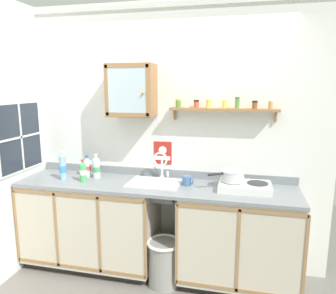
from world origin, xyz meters
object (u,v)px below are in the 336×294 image
saucepan (232,175)px  bottle_soda_green_1 (83,172)px  bottle_water_clear_2 (96,167)px  wall_cabinet (131,90)px  sink (155,186)px  bottle_opaque_white_0 (87,167)px  mug (187,181)px  hot_plate_stove (245,187)px  bottle_water_blue_3 (63,167)px  trash_bin (164,262)px  warning_sign (163,153)px

saucepan → bottle_soda_green_1: size_ratio=1.45×
bottle_water_clear_2 → wall_cabinet: size_ratio=0.48×
sink → bottle_opaque_white_0: bearing=174.4°
saucepan → bottle_opaque_white_0: bearing=177.5°
sink → saucepan: size_ratio=1.56×
wall_cabinet → bottle_water_clear_2: bearing=-168.0°
bottle_water_clear_2 → mug: size_ratio=2.04×
saucepan → bottle_opaque_white_0: bottle_opaque_white_0 is taller
mug → hot_plate_stove: bearing=-2.4°
bottle_opaque_white_0 → wall_cabinet: 0.93m
bottle_water_blue_3 → wall_cabinet: 1.03m
sink → bottle_water_blue_3: bearing=-173.8°
saucepan → trash_bin: (-0.60, -0.21, -0.83)m
hot_plate_stove → trash_bin: (-0.71, -0.19, -0.74)m
wall_cabinet → warning_sign: wall_cabinet is taller
bottle_opaque_white_0 → mug: 1.08m
bottle_opaque_white_0 → warning_sign: warning_sign is taller
warning_sign → mug: bearing=-38.8°
bottle_water_blue_3 → wall_cabinet: bearing=18.7°
bottle_opaque_white_0 → bottle_soda_green_1: 0.20m
hot_plate_stove → bottle_water_blue_3: bottle_water_blue_3 is taller
hot_plate_stove → bottle_opaque_white_0: 1.62m
sink → bottle_water_clear_2: sink is taller
bottle_opaque_white_0 → wall_cabinet: wall_cabinet is taller
warning_sign → bottle_water_clear_2: bearing=-162.5°
sink → hot_plate_stove: bearing=-0.8°
saucepan → bottle_water_clear_2: bearing=178.6°
bottle_opaque_white_0 → bottle_soda_green_1: bottle_soda_green_1 is taller
hot_plate_stove → bottle_water_clear_2: (-1.49, 0.06, 0.08)m
mug → wall_cabinet: (-0.58, 0.11, 0.85)m
bottle_soda_green_1 → mug: bottle_soda_green_1 is taller
trash_bin → wall_cabinet: bearing=141.3°
hot_plate_stove → bottle_water_blue_3: 1.79m
bottle_water_blue_3 → sink: bearing=6.2°
mug → warning_sign: warning_sign is taller
wall_cabinet → bottle_soda_green_1: bearing=-151.5°
trash_bin → mug: bearing=51.3°
hot_plate_stove → mug: bearing=177.6°
bottle_opaque_white_0 → trash_bin: 1.24m
trash_bin → bottle_water_blue_3: bearing=174.5°
bottle_water_blue_3 → trash_bin: bottle_water_blue_3 is taller
bottle_opaque_white_0 → bottle_soda_green_1: (0.05, -0.19, 0.00)m
sink → warning_sign: (0.01, 0.25, 0.28)m
bottle_soda_green_1 → bottle_water_clear_2: bearing=67.2°
bottle_water_clear_2 → wall_cabinet: wall_cabinet is taller
bottle_water_clear_2 → bottle_water_blue_3: size_ratio=0.83×
saucepan → mug: size_ratio=2.70×
hot_plate_stove → mug: 0.54m
saucepan → warning_sign: 0.77m
warning_sign → hot_plate_stove: bearing=-17.4°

